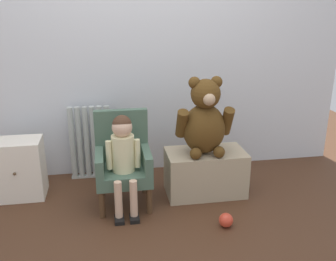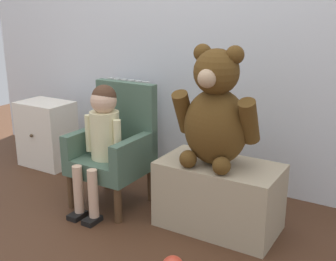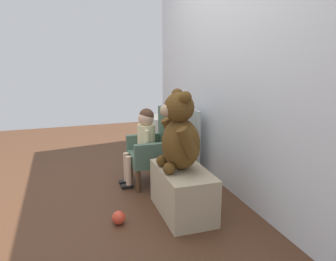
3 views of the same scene
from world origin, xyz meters
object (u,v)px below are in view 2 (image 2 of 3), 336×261
object	(u,v)px
child_figure	(102,130)
child_armchair	(115,147)
radiator	(129,125)
small_dresser	(47,134)
large_teddy_bear	(216,114)
low_bench	(219,196)

from	to	relation	value
child_figure	child_armchair	bearing A→B (deg)	90.00
radiator	small_dresser	xyz separation A→B (m)	(-0.57, -0.27, -0.09)
radiator	large_teddy_bear	size ratio (longest dim) A/B	1.07
child_figure	large_teddy_bear	distance (m)	0.68
radiator	large_teddy_bear	world-z (taller)	large_teddy_bear
low_bench	small_dresser	bearing A→B (deg)	172.58
radiator	small_dresser	distance (m)	0.63
low_bench	large_teddy_bear	distance (m)	0.46
child_figure	large_teddy_bear	bearing A→B (deg)	11.08
child_armchair	low_bench	distance (m)	0.69
radiator	child_armchair	world-z (taller)	child_armchair
small_dresser	child_figure	distance (m)	0.93
child_figure	radiator	bearing A→B (deg)	113.40
small_dresser	large_teddy_bear	bearing A→B (deg)	-8.26
small_dresser	child_armchair	distance (m)	0.87
child_figure	low_bench	size ratio (longest dim) A/B	1.16
radiator	child_armchair	size ratio (longest dim) A/B	0.91
low_bench	large_teddy_bear	xyz separation A→B (m)	(-0.03, -0.02, 0.46)
small_dresser	low_bench	bearing A→B (deg)	-7.42
child_armchair	large_teddy_bear	bearing A→B (deg)	1.05
child_figure	large_teddy_bear	world-z (taller)	large_teddy_bear
low_bench	large_teddy_bear	size ratio (longest dim) A/B	1.04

